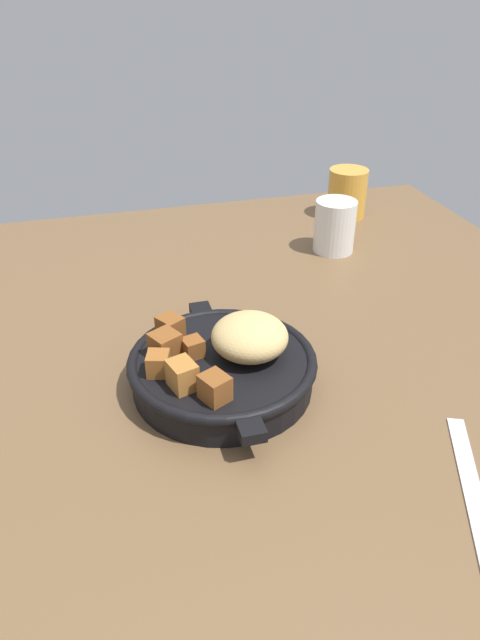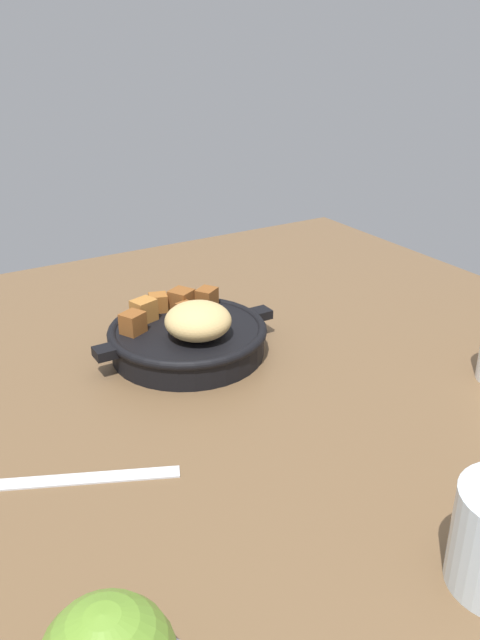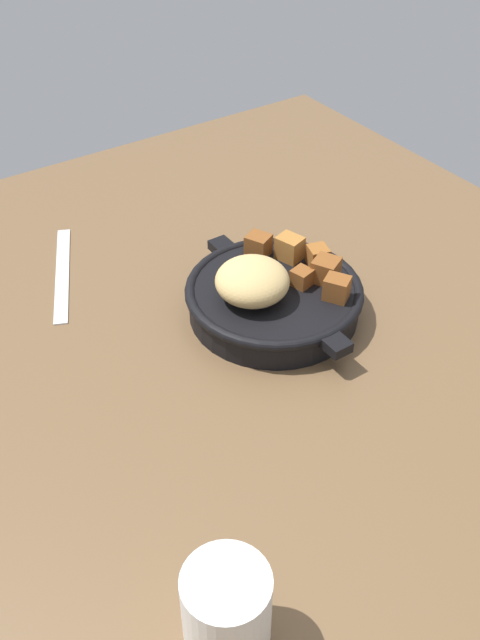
% 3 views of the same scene
% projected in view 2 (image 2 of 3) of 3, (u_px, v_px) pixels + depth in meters
% --- Properties ---
extents(ground_plane, '(1.03, 0.95, 0.02)m').
position_uv_depth(ground_plane, '(232.00, 374.00, 0.80)').
color(ground_plane, brown).
extents(cast_iron_skillet, '(0.24, 0.20, 0.08)m').
position_uv_depth(cast_iron_skillet, '(188.00, 334.00, 0.81)').
color(cast_iron_skillet, black).
rests_on(cast_iron_skillet, ground_plane).
extents(butter_knife, '(0.19, 0.10, 0.00)m').
position_uv_depth(butter_knife, '(73.00, 479.00, 0.59)').
color(butter_knife, silver).
rests_on(butter_knife, ground_plane).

